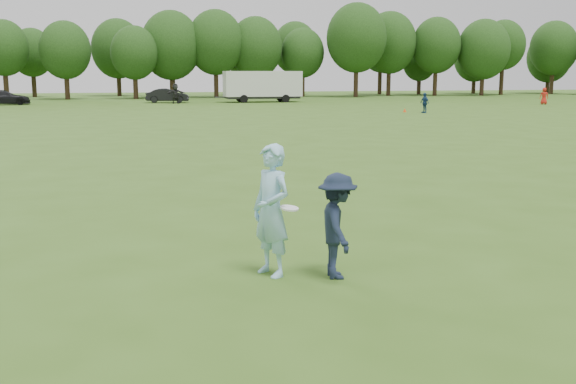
% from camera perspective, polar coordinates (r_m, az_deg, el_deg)
% --- Properties ---
extents(ground, '(200.00, 200.00, 0.00)m').
position_cam_1_polar(ground, '(10.38, 5.70, -6.71)').
color(ground, '#365818').
rests_on(ground, ground).
extents(thrower, '(0.74, 0.85, 1.97)m').
position_cam_1_polar(thrower, '(9.93, -1.41, -1.57)').
color(thrower, '#96CEE8').
rests_on(thrower, ground).
extents(defender, '(0.69, 1.07, 1.56)m').
position_cam_1_polar(defender, '(9.88, 4.20, -2.87)').
color(defender, '#182135').
rests_on(defender, ground).
extents(player_far_b, '(0.58, 0.96, 1.52)m').
position_cam_1_polar(player_far_b, '(52.61, 11.49, 7.41)').
color(player_far_b, navy).
rests_on(player_far_b, ground).
extents(player_far_c, '(0.94, 0.82, 1.63)m').
position_cam_1_polar(player_far_c, '(70.02, 20.86, 7.60)').
color(player_far_c, red).
rests_on(player_far_c, ground).
extents(player_far_d, '(1.90, 0.90, 1.97)m').
position_cam_1_polar(player_far_d, '(68.57, -9.51, 8.22)').
color(player_far_d, black).
rests_on(player_far_d, ground).
extents(car_d, '(5.02, 2.39, 1.41)m').
position_cam_1_polar(car_d, '(70.10, -22.96, 7.38)').
color(car_d, black).
rests_on(car_d, ground).
extents(car_f, '(4.49, 2.02, 1.43)m').
position_cam_1_polar(car_f, '(70.57, -10.18, 8.03)').
color(car_f, black).
rests_on(car_f, ground).
extents(field_cone, '(0.28, 0.28, 0.30)m').
position_cam_1_polar(field_cone, '(53.39, 9.86, 6.84)').
color(field_cone, '#E6420C').
rests_on(field_cone, ground).
extents(disc_in_play, '(0.31, 0.31, 0.08)m').
position_cam_1_polar(disc_in_play, '(9.74, 0.12, -1.38)').
color(disc_in_play, white).
rests_on(disc_in_play, ground).
extents(cargo_trailer, '(9.00, 2.75, 3.20)m').
position_cam_1_polar(cargo_trailer, '(71.01, -2.17, 9.04)').
color(cargo_trailer, silver).
rests_on(cargo_trailer, ground).
extents(treeline, '(130.35, 18.39, 11.74)m').
position_cam_1_polar(treeline, '(86.54, -9.98, 12.05)').
color(treeline, '#332114').
rests_on(treeline, ground).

